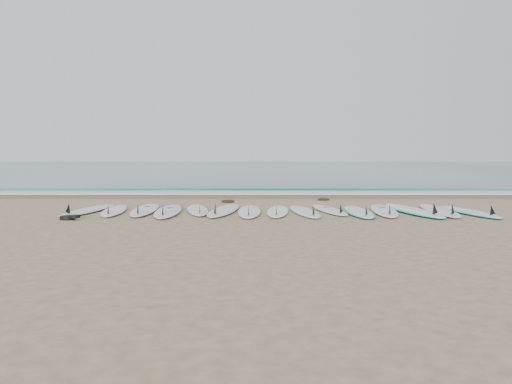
{
  "coord_description": "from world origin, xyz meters",
  "views": [
    {
      "loc": [
        -0.47,
        -11.82,
        1.44
      ],
      "look_at": [
        -0.52,
        1.09,
        0.4
      ],
      "focal_mm": 35.0,
      "sensor_mm": 36.0,
      "label": 1
    }
  ],
  "objects_px": {
    "surfboard_14": "(470,212)",
    "leash_coil": "(69,217)",
    "surfboard_7": "(278,211)",
    "surfboard_0": "(87,210)"
  },
  "relations": [
    {
      "from": "surfboard_7",
      "to": "leash_coil",
      "type": "distance_m",
      "value": 4.63
    },
    {
      "from": "surfboard_0",
      "to": "surfboard_14",
      "type": "bearing_deg",
      "value": 6.3
    },
    {
      "from": "surfboard_14",
      "to": "surfboard_0",
      "type": "bearing_deg",
      "value": 170.91
    },
    {
      "from": "surfboard_7",
      "to": "surfboard_14",
      "type": "bearing_deg",
      "value": 3.66
    },
    {
      "from": "surfboard_0",
      "to": "surfboard_14",
      "type": "xyz_separation_m",
      "value": [
        9.04,
        -0.22,
        -0.01
      ]
    },
    {
      "from": "surfboard_0",
      "to": "leash_coil",
      "type": "xyz_separation_m",
      "value": [
        0.06,
        -1.31,
        -0.01
      ]
    },
    {
      "from": "surfboard_14",
      "to": "leash_coil",
      "type": "xyz_separation_m",
      "value": [
        -8.98,
        -1.09,
        0.0
      ]
    },
    {
      "from": "surfboard_7",
      "to": "surfboard_14",
      "type": "distance_m",
      "value": 4.49
    },
    {
      "from": "surfboard_7",
      "to": "leash_coil",
      "type": "xyz_separation_m",
      "value": [
        -4.48,
        -1.14,
        -0.0
      ]
    },
    {
      "from": "surfboard_0",
      "to": "leash_coil",
      "type": "bearing_deg",
      "value": -79.63
    }
  ]
}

